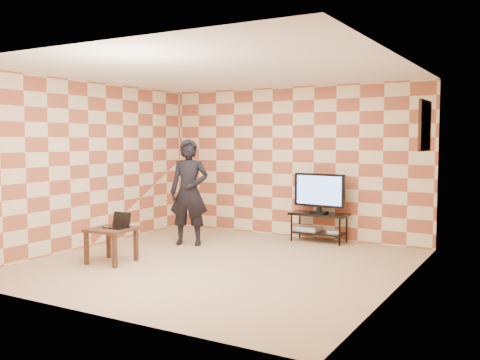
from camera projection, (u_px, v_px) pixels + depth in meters
name	position (u px, v px, depth m)	size (l,w,h in m)	color
floor	(219.00, 263.00, 7.58)	(5.00, 5.00, 0.00)	tan
wall_back	(293.00, 162.00, 9.64)	(5.00, 0.02, 2.70)	beige
wall_front	(85.00, 180.00, 5.32)	(5.00, 0.02, 2.70)	beige
wall_left	(89.00, 164.00, 8.72)	(0.02, 5.00, 2.70)	beige
wall_right	(400.00, 174.00, 6.23)	(0.02, 5.00, 2.70)	beige
ceiling	(218.00, 71.00, 7.37)	(5.00, 5.00, 0.02)	white
wall_art	(425.00, 126.00, 7.54)	(0.04, 0.72, 0.72)	black
tv_stand	(319.00, 221.00, 9.17)	(0.99, 0.44, 0.50)	black
tv	(319.00, 191.00, 9.13)	(0.93, 0.20, 0.68)	black
dvd_player	(307.00, 228.00, 9.33)	(0.43, 0.30, 0.07)	silver
game_console	(334.00, 232.00, 9.06)	(0.20, 0.15, 0.05)	silver
side_table	(111.00, 234.00, 7.60)	(0.64, 0.64, 0.50)	#372015
laptop	(118.00, 224.00, 7.63)	(0.32, 0.26, 0.22)	black
person	(189.00, 192.00, 8.88)	(0.64, 0.42, 1.77)	black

